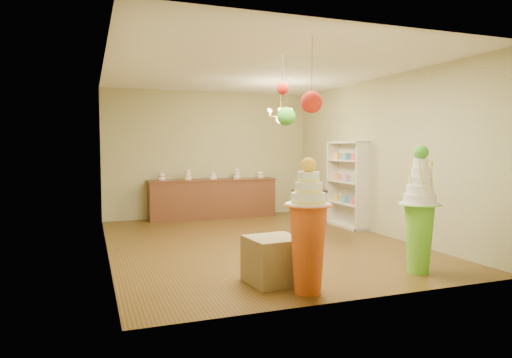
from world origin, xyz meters
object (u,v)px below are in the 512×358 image
object	(u,v)px
sideboard	(213,198)
round_table	(309,206)
pedestal_green	(419,221)
pedestal_orange	(308,237)

from	to	relation	value
sideboard	round_table	bearing A→B (deg)	-67.98
pedestal_green	sideboard	bearing A→B (deg)	103.59
pedestal_green	round_table	size ratio (longest dim) A/B	1.94
sideboard	round_table	distance (m)	3.02
round_table	pedestal_green	bearing A→B (deg)	-85.55
pedestal_green	pedestal_orange	distance (m)	1.78
pedestal_orange	sideboard	bearing A→B (deg)	85.93
pedestal_green	pedestal_orange	size ratio (longest dim) A/B	1.09
round_table	sideboard	bearing A→B (deg)	112.02
pedestal_green	round_table	world-z (taller)	pedestal_green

